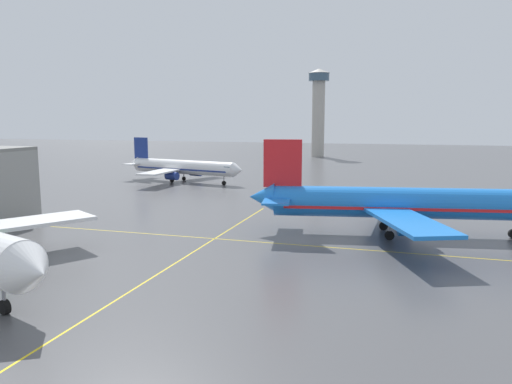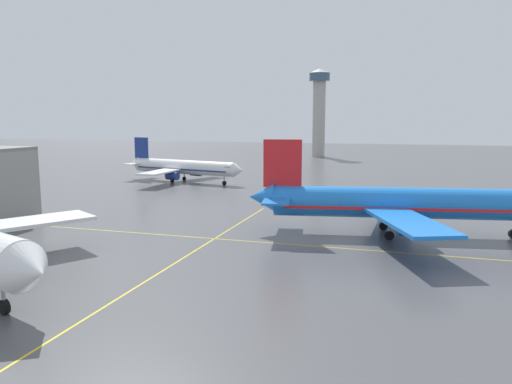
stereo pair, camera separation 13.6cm
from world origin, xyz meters
name	(u,v)px [view 2 (the right image)]	position (x,y,z in m)	size (l,w,h in m)	color
airliner_second_row	(400,203)	(22.89, 45.56, 4.35)	(40.87, 34.81, 12.74)	blue
airliner_third_row	(182,167)	(-29.49, 89.19, 3.69)	(34.49, 29.30, 10.80)	white
taxiway_markings	(138,286)	(0.00, 17.29, 0.00)	(166.77, 84.88, 0.01)	yellow
control_tower	(319,106)	(-11.63, 183.08, 21.02)	(8.82, 8.82, 36.06)	#ADA89E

